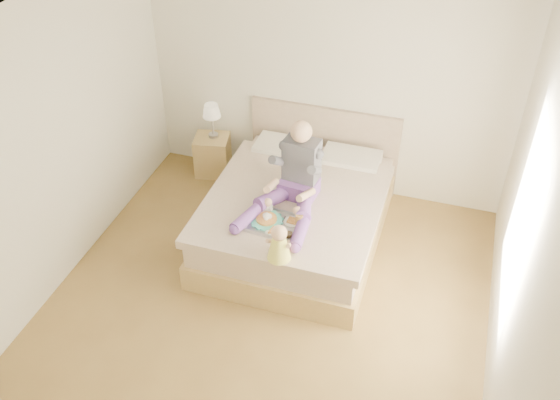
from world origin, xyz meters
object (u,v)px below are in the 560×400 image
(adult, at_px, (294,181))
(tray, at_px, (277,222))
(baby, at_px, (279,245))
(bed, at_px, (299,211))
(nightstand, at_px, (213,155))

(adult, bearing_deg, tray, -90.33)
(tray, distance_m, baby, 0.45)
(bed, bearing_deg, nightstand, 148.63)
(bed, bearing_deg, baby, -83.50)
(tray, bearing_deg, nightstand, 136.15)
(adult, distance_m, baby, 0.81)
(bed, bearing_deg, tray, -93.88)
(nightstand, distance_m, adult, 1.77)
(baby, bearing_deg, bed, 100.06)
(nightstand, xyz_separation_m, baby, (1.42, -1.82, 0.51))
(nightstand, distance_m, baby, 2.37)
(nightstand, relative_size, adult, 0.46)
(adult, height_order, tray, adult)
(bed, height_order, nightstand, bed)
(adult, bearing_deg, bed, 98.15)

